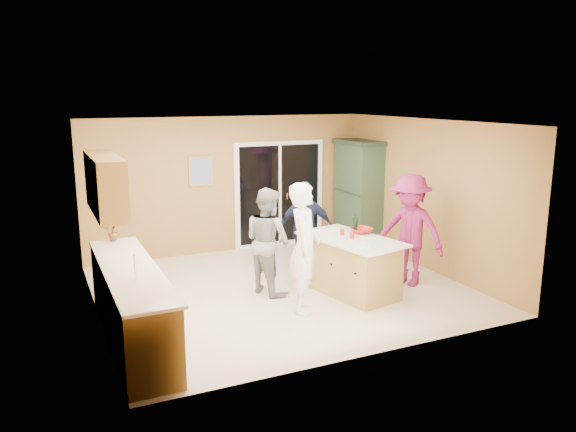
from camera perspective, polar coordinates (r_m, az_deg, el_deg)
name	(u,v)px	position (r m, az deg, el deg)	size (l,w,h in m)	color
floor	(282,289)	(8.91, -0.61, -7.46)	(5.50, 5.50, 0.00)	beige
ceiling	(282,122)	(8.39, -0.65, 9.49)	(5.50, 5.00, 0.10)	silver
wall_back	(229,185)	(10.85, -6.03, 3.18)	(5.50, 0.10, 2.60)	tan
wall_front	(372,249)	(6.41, 8.53, -3.34)	(5.50, 0.10, 2.60)	tan
wall_left	(93,226)	(7.87, -19.24, -0.97)	(0.10, 5.00, 2.60)	tan
wall_right	(427,195)	(9.97, 13.96, 2.07)	(0.10, 5.00, 2.60)	tan
left_cabinet_run	(133,309)	(7.15, -15.46, -9.09)	(0.65, 3.05, 1.24)	#A88841
upper_cabinets	(105,184)	(7.59, -18.08, 3.07)	(0.35, 1.60, 0.75)	#A88841
sliding_door	(280,194)	(11.23, -0.87, 2.27)	(1.90, 0.07, 2.10)	white
framed_picture	(201,171)	(10.62, -8.85, 4.54)	(0.46, 0.04, 0.56)	tan
kitchen_island	(350,267)	(8.70, 6.35, -5.18)	(1.21, 1.81, 0.87)	#A88841
green_hutch	(358,195)	(11.33, 7.17, 2.16)	(0.61, 1.15, 2.12)	#203324
woman_white	(304,248)	(7.81, 1.67, -3.26)	(0.67, 0.44, 1.84)	white
woman_grey	(268,241)	(8.58, -2.06, -2.52)	(0.79, 0.62, 1.64)	gray
woman_navy	(306,229)	(9.39, 1.80, -1.30)	(0.94, 0.39, 1.60)	#1A1E39
woman_magenta	(410,230)	(9.11, 12.27, -1.42)	(1.16, 0.66, 1.79)	maroon
serving_bowl	(361,230)	(8.87, 7.45, -1.46)	(0.34, 0.34, 0.08)	#AA1E12
tulip_vase	(112,226)	(8.39, -17.47, -1.00)	(0.24, 0.16, 0.45)	red
tumbler_near	(352,235)	(8.52, 6.52, -1.93)	(0.07, 0.07, 0.11)	#AA1E12
tumbler_far	(342,232)	(8.71, 5.53, -1.62)	(0.07, 0.07, 0.10)	#AA1E12
wine_bottle	(355,225)	(8.88, 6.85, -0.88)	(0.07, 0.07, 0.32)	black
white_plate	(364,246)	(8.13, 7.69, -3.00)	(0.23, 0.23, 0.02)	silver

